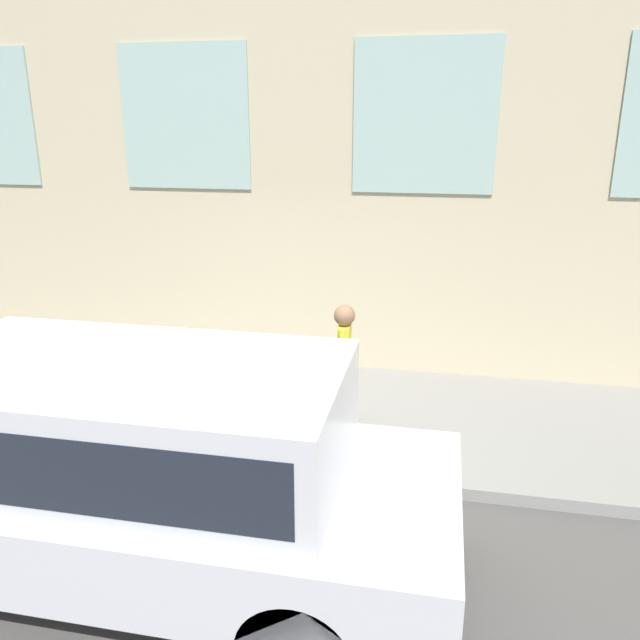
{
  "coord_description": "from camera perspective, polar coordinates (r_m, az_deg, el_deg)",
  "views": [
    {
      "loc": [
        -4.95,
        -1.76,
        3.22
      ],
      "look_at": [
        0.68,
        -0.63,
        1.39
      ],
      "focal_mm": 35.0,
      "sensor_mm": 36.0,
      "label": 1
    }
  ],
  "objects": [
    {
      "name": "ground_plane",
      "position": [
        6.16,
        -7.24,
        -13.97
      ],
      "size": [
        80.0,
        80.0,
        0.0
      ],
      "primitive_type": "plane",
      "color": "#514F4C"
    },
    {
      "name": "sidewalk",
      "position": [
        7.25,
        -3.93,
        -8.17
      ],
      "size": [
        2.67,
        60.0,
        0.12
      ],
      "color": "gray",
      "rests_on": "ground_plane"
    },
    {
      "name": "fire_hydrant",
      "position": [
        6.14,
        -2.32,
        -8.38
      ],
      "size": [
        0.31,
        0.43,
        0.78
      ],
      "color": "#2D7260",
      "rests_on": "sidewalk"
    },
    {
      "name": "person",
      "position": [
        6.4,
        2.21,
        -3.26
      ],
      "size": [
        0.33,
        0.22,
        1.35
      ],
      "rotation": [
        0.0,
        0.0,
        -1.81
      ],
      "color": "navy",
      "rests_on": "sidewalk"
    },
    {
      "name": "parked_truck_silver_near",
      "position": [
        4.73,
        -17.3,
        -11.8
      ],
      "size": [
        1.82,
        4.79,
        1.66
      ],
      "color": "black",
      "rests_on": "ground_plane"
    }
  ]
}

